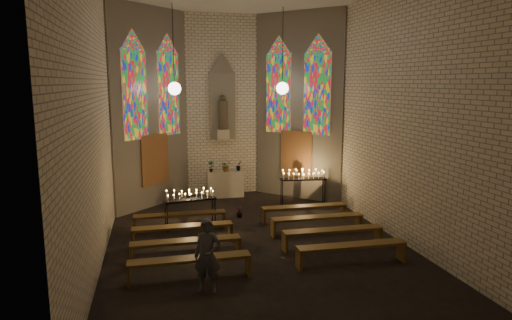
# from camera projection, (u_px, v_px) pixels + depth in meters

# --- Properties ---
(floor) EXTENTS (12.00, 12.00, 0.00)m
(floor) POSITION_uv_depth(u_px,v_px,m) (256.00, 244.00, 12.62)
(floor) COLOR black
(floor) RESTS_ON ground
(room) EXTENTS (8.22, 12.43, 7.00)m
(room) POSITION_uv_depth(u_px,v_px,m) (234.00, 103.00, 15.23)
(room) COLOR beige
(room) RESTS_ON ground
(altar) EXTENTS (1.40, 0.60, 1.00)m
(altar) POSITION_uv_depth(u_px,v_px,m) (225.00, 184.00, 17.78)
(altar) COLOR beige
(altar) RESTS_ON ground
(flower_vase_left) EXTENTS (0.27, 0.21, 0.44)m
(flower_vase_left) POSITION_uv_depth(u_px,v_px,m) (211.00, 166.00, 17.50)
(flower_vase_left) COLOR #4C723F
(flower_vase_left) RESTS_ON altar
(flower_vase_center) EXTENTS (0.46, 0.43, 0.42)m
(flower_vase_center) POSITION_uv_depth(u_px,v_px,m) (226.00, 166.00, 17.64)
(flower_vase_center) COLOR #4C723F
(flower_vase_center) RESTS_ON altar
(flower_vase_right) EXTENTS (0.27, 0.25, 0.40)m
(flower_vase_right) POSITION_uv_depth(u_px,v_px,m) (239.00, 166.00, 17.79)
(flower_vase_right) COLOR #4C723F
(flower_vase_right) RESTS_ON altar
(aisle_flower_pot) EXTENTS (0.26, 0.26, 0.36)m
(aisle_flower_pot) POSITION_uv_depth(u_px,v_px,m) (239.00, 212.00, 15.07)
(aisle_flower_pot) COLOR #4C723F
(aisle_flower_pot) RESTS_ON ground
(votive_stand_left) EXTENTS (1.61, 0.62, 1.15)m
(votive_stand_left) POSITION_uv_depth(u_px,v_px,m) (190.00, 197.00, 13.79)
(votive_stand_left) COLOR black
(votive_stand_left) RESTS_ON ground
(votive_stand_right) EXTENTS (1.70, 0.58, 1.22)m
(votive_stand_right) POSITION_uv_depth(u_px,v_px,m) (303.00, 177.00, 16.46)
(votive_stand_right) COLOR black
(votive_stand_right) RESTS_ON ground
(pew_left_0) EXTENTS (2.75, 0.41, 0.53)m
(pew_left_0) POSITION_uv_depth(u_px,v_px,m) (180.00, 216.00, 13.71)
(pew_left_0) COLOR brown
(pew_left_0) RESTS_ON ground
(pew_right_0) EXTENTS (2.75, 0.41, 0.53)m
(pew_right_0) POSITION_uv_depth(u_px,v_px,m) (304.00, 209.00, 14.56)
(pew_right_0) COLOR brown
(pew_right_0) RESTS_ON ground
(pew_left_1) EXTENTS (2.75, 0.41, 0.53)m
(pew_left_1) POSITION_uv_depth(u_px,v_px,m) (183.00, 229.00, 12.56)
(pew_left_1) COLOR brown
(pew_left_1) RESTS_ON ground
(pew_right_1) EXTENTS (2.75, 0.41, 0.53)m
(pew_right_1) POSITION_uv_depth(u_px,v_px,m) (317.00, 219.00, 13.41)
(pew_right_1) COLOR brown
(pew_right_1) RESTS_ON ground
(pew_left_2) EXTENTS (2.75, 0.41, 0.53)m
(pew_left_2) POSITION_uv_depth(u_px,v_px,m) (186.00, 244.00, 11.40)
(pew_left_2) COLOR brown
(pew_left_2) RESTS_ON ground
(pew_right_2) EXTENTS (2.75, 0.41, 0.53)m
(pew_right_2) POSITION_uv_depth(u_px,v_px,m) (333.00, 232.00, 12.25)
(pew_right_2) COLOR brown
(pew_right_2) RESTS_ON ground
(pew_left_3) EXTENTS (2.75, 0.41, 0.53)m
(pew_left_3) POSITION_uv_depth(u_px,v_px,m) (190.00, 262.00, 10.25)
(pew_left_3) COLOR brown
(pew_left_3) RESTS_ON ground
(pew_right_3) EXTENTS (2.75, 0.41, 0.53)m
(pew_right_3) POSITION_uv_depth(u_px,v_px,m) (352.00, 248.00, 11.10)
(pew_right_3) COLOR brown
(pew_right_3) RESTS_ON ground
(visitor) EXTENTS (0.67, 0.55, 1.60)m
(visitor) POSITION_uv_depth(u_px,v_px,m) (208.00, 256.00, 9.63)
(visitor) COLOR #4B4C56
(visitor) RESTS_ON ground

